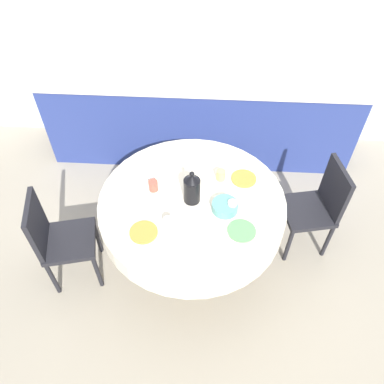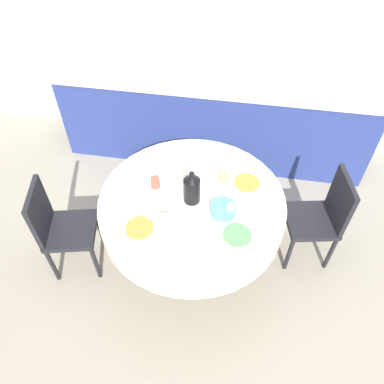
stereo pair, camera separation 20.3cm
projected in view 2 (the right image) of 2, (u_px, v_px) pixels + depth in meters
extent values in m
plane|color=#9E937F|center=(192.00, 253.00, 3.40)|extent=(12.00, 12.00, 0.00)
cube|color=silver|center=(223.00, 27.00, 3.62)|extent=(7.00, 0.05, 2.60)
cube|color=navy|center=(214.00, 119.00, 4.02)|extent=(3.20, 0.60, 0.91)
cube|color=beige|center=(216.00, 80.00, 3.67)|extent=(3.24, 0.64, 0.04)
cylinder|color=brown|center=(192.00, 252.00, 3.39)|extent=(0.44, 0.44, 0.04)
cylinder|color=brown|center=(192.00, 235.00, 3.19)|extent=(0.11, 0.11, 0.50)
cylinder|color=silver|center=(192.00, 209.00, 2.94)|extent=(1.44, 1.44, 0.18)
cylinder|color=silver|center=(192.00, 200.00, 2.86)|extent=(1.43, 1.43, 0.03)
cube|color=black|center=(311.00, 221.00, 3.11)|extent=(0.47, 0.47, 0.04)
cube|color=black|center=(341.00, 201.00, 2.93)|extent=(0.11, 0.38, 0.45)
cylinder|color=black|center=(289.00, 254.00, 3.15)|extent=(0.04, 0.04, 0.42)
cylinder|color=black|center=(281.00, 221.00, 3.39)|extent=(0.04, 0.04, 0.42)
cylinder|color=black|center=(330.00, 253.00, 3.16)|extent=(0.04, 0.04, 0.42)
cylinder|color=black|center=(319.00, 220.00, 3.40)|extent=(0.04, 0.04, 0.42)
cube|color=black|center=(71.00, 230.00, 3.04)|extent=(0.48, 0.48, 0.04)
cube|color=black|center=(39.00, 212.00, 2.85)|extent=(0.12, 0.38, 0.45)
cylinder|color=black|center=(100.00, 229.00, 3.33)|extent=(0.04, 0.04, 0.42)
cylinder|color=black|center=(96.00, 263.00, 3.09)|extent=(0.04, 0.04, 0.42)
cylinder|color=black|center=(60.00, 231.00, 3.32)|extent=(0.04, 0.04, 0.42)
cylinder|color=black|center=(53.00, 265.00, 3.08)|extent=(0.04, 0.04, 0.42)
cylinder|color=orange|center=(140.00, 228.00, 2.66)|extent=(0.20, 0.20, 0.01)
cylinder|color=white|center=(165.00, 221.00, 2.65)|extent=(0.07, 0.07, 0.09)
cylinder|color=#5BA85B|center=(237.00, 235.00, 2.62)|extent=(0.20, 0.20, 0.01)
cylinder|color=white|center=(231.00, 209.00, 2.73)|extent=(0.07, 0.07, 0.09)
cylinder|color=white|center=(153.00, 168.00, 3.08)|extent=(0.20, 0.20, 0.01)
cylinder|color=#CC4C3D|center=(155.00, 183.00, 2.91)|extent=(0.07, 0.07, 0.09)
cylinder|color=orange|center=(247.00, 183.00, 2.96)|extent=(0.20, 0.20, 0.01)
cylinder|color=#DBB766|center=(224.00, 177.00, 2.95)|extent=(0.07, 0.07, 0.09)
cylinder|color=black|center=(192.00, 190.00, 2.77)|extent=(0.12, 0.12, 0.21)
cone|color=black|center=(192.00, 178.00, 2.68)|extent=(0.11, 0.11, 0.05)
sphere|color=black|center=(192.00, 174.00, 2.65)|extent=(0.04, 0.04, 0.04)
cylinder|color=#569993|center=(223.00, 209.00, 2.74)|extent=(0.19, 0.19, 0.07)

